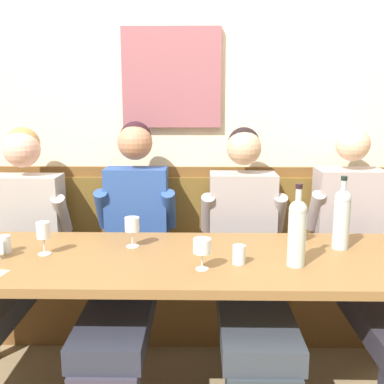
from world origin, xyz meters
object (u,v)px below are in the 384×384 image
at_px(wine_glass_near_bucket, 202,247).
at_px(wine_glass_mid_right, 298,222).
at_px(person_right_seat, 6,253).
at_px(person_center_right_seat, 129,251).
at_px(person_center_left_seat, 247,254).
at_px(wine_bottle_clear_water, 297,231).
at_px(dining_table, 185,272).
at_px(wine_glass_by_bottle, 43,232).
at_px(water_tumbler_center, 5,244).
at_px(person_left_seat, 364,252).
at_px(wine_glass_right_end, 132,226).
at_px(wine_bottle_amber_mid, 342,217).
at_px(water_tumbler_right, 239,255).
at_px(wall_bench, 188,287).

distance_m(wine_glass_near_bucket, wine_glass_mid_right, 0.62).
height_order(person_right_seat, person_center_right_seat, person_center_right_seat).
xyz_separation_m(person_center_left_seat, wine_bottle_clear_water, (0.16, -0.44, 0.26)).
xyz_separation_m(dining_table, person_center_left_seat, (0.32, 0.33, -0.02)).
bearing_deg(wine_glass_near_bucket, wine_bottle_clear_water, 7.73).
distance_m(wine_bottle_clear_water, wine_glass_by_bottle, 1.15).
distance_m(wine_glass_mid_right, water_tumbler_center, 1.43).
height_order(dining_table, wine_glass_mid_right, wine_glass_mid_right).
xyz_separation_m(person_center_right_seat, person_left_seat, (1.26, 0.02, -0.00)).
height_order(dining_table, person_left_seat, person_left_seat).
height_order(wine_glass_right_end, water_tumbler_center, wine_glass_right_end).
distance_m(person_center_left_seat, wine_bottle_amber_mid, 0.54).
relative_size(person_right_seat, wine_bottle_clear_water, 3.49).
distance_m(person_left_seat, wine_glass_mid_right, 0.45).
bearing_deg(wine_bottle_amber_mid, person_center_left_seat, 154.88).
height_order(wine_bottle_clear_water, wine_glass_by_bottle, wine_bottle_clear_water).
distance_m(person_center_left_seat, water_tumbler_right, 0.45).
bearing_deg(wine_glass_by_bottle, person_left_seat, 11.50).
relative_size(wine_glass_right_end, wine_glass_mid_right, 1.03).
bearing_deg(water_tumbler_center, water_tumbler_right, -6.77).
relative_size(person_center_left_seat, water_tumbler_right, 15.12).
distance_m(person_center_left_seat, wine_bottle_clear_water, 0.54).
xyz_separation_m(wall_bench, water_tumbler_center, (-0.85, -0.64, 0.48)).
height_order(dining_table, person_right_seat, person_right_seat).
bearing_deg(person_right_seat, water_tumbler_right, -18.91).
height_order(wine_bottle_clear_water, wine_glass_right_end, wine_bottle_clear_water).
bearing_deg(wine_glass_near_bucket, person_right_seat, 155.14).
relative_size(wine_bottle_amber_mid, wine_glass_near_bucket, 2.60).
height_order(person_center_right_seat, person_center_left_seat, person_center_right_seat).
relative_size(wine_glass_right_end, water_tumbler_center, 1.78).
bearing_deg(dining_table, person_center_left_seat, 45.84).
bearing_deg(person_center_right_seat, person_center_left_seat, 0.63).
height_order(person_left_seat, wine_glass_near_bucket, person_left_seat).
distance_m(wall_bench, person_center_left_seat, 0.58).
xyz_separation_m(person_center_left_seat, wine_glass_near_bucket, (-0.24, -0.50, 0.20)).
bearing_deg(wine_glass_near_bucket, dining_table, 116.18).
xyz_separation_m(wine_bottle_amber_mid, wine_glass_near_bucket, (-0.67, -0.30, -0.06)).
height_order(wine_bottle_clear_water, wine_glass_near_bucket, wine_bottle_clear_water).
bearing_deg(dining_table, wine_glass_near_bucket, -63.82).
xyz_separation_m(wine_bottle_clear_water, wine_glass_right_end, (-0.75, 0.25, -0.05)).
bearing_deg(wine_glass_mid_right, wine_glass_by_bottle, -170.15).
bearing_deg(dining_table, person_center_right_seat, 133.41).
bearing_deg(wine_glass_by_bottle, wall_bench, 45.35).
xyz_separation_m(wine_glass_near_bucket, wine_glass_mid_right, (0.48, 0.39, 0.01)).
relative_size(wine_bottle_amber_mid, wine_glass_right_end, 2.40).
bearing_deg(wine_glass_right_end, wine_glass_by_bottle, -163.04).
relative_size(wine_bottle_clear_water, wine_glass_mid_right, 2.53).
bearing_deg(water_tumbler_right, wine_glass_by_bottle, 173.07).
bearing_deg(person_center_left_seat, wine_glass_right_end, -161.62).
bearing_deg(dining_table, wine_glass_mid_right, 22.22).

